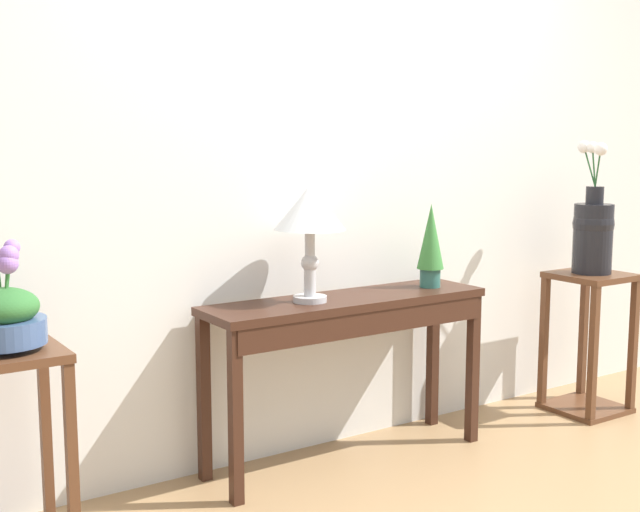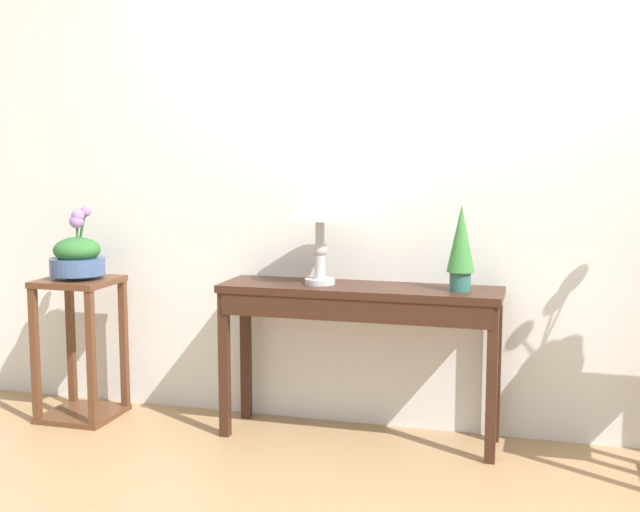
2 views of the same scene
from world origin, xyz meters
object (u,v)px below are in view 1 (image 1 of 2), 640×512
Objects in this scene: table_lamp at (310,213)px; pedestal_stand_left at (11,454)px; potted_plant_on_console at (431,242)px; flower_vase_tall_right at (593,229)px; planter_bowl_wide_left at (4,316)px; pedestal_stand_right at (588,343)px; console_table at (350,323)px.

pedestal_stand_left is (-1.23, -0.07, -0.74)m from table_lamp.
flower_vase_tall_right reaches higher than potted_plant_on_console.
potted_plant_on_console is at bearing 1.95° from planter_bowl_wide_left.
potted_plant_on_console is 0.53× the size of pedestal_stand_right.
table_lamp is at bearing 173.19° from console_table.
planter_bowl_wide_left is at bearing 178.65° from flower_vase_tall_right.
console_table is at bearing -6.81° from table_lamp.
pedestal_stand_left is at bearing 178.65° from flower_vase_tall_right.
pedestal_stand_left is at bearing 169.93° from planter_bowl_wide_left.
flower_vase_tall_right reaches higher than console_table.
pedestal_stand_right is at bearing -81.77° from flower_vase_tall_right.
console_table is 1.43m from planter_bowl_wide_left.
planter_bowl_wide_left is (-1.41, -0.05, 0.21)m from console_table.
console_table is at bearing 175.21° from pedestal_stand_right.
console_table is 1.44m from pedestal_stand_left.
console_table is 0.51m from table_lamp.
pedestal_stand_right is (1.60, -0.14, -0.73)m from table_lamp.
table_lamp reaches higher than planter_bowl_wide_left.
planter_bowl_wide_left is at bearing -10.07° from pedestal_stand_left.
console_table reaches higher than pedestal_stand_right.
pedestal_stand_left is 1.07× the size of flower_vase_tall_right.
planter_bowl_wide_left reaches higher than console_table.
pedestal_stand_right is at bearing -7.79° from potted_plant_on_console.
potted_plant_on_console is 1.06× the size of planter_bowl_wide_left.
potted_plant_on_console is 1.88m from planter_bowl_wide_left.
pedestal_stand_left is 2.83m from pedestal_stand_right.
pedestal_stand_left is (-1.87, -0.06, -0.58)m from potted_plant_on_console.
potted_plant_on_console is (0.46, 0.01, 0.32)m from console_table.
pedestal_stand_left is 1.98× the size of planter_bowl_wide_left.
pedestal_stand_right is 0.59m from flower_vase_tall_right.
pedestal_stand_right is at bearing -1.37° from pedestal_stand_left.
pedestal_stand_left is at bearing 178.63° from pedestal_stand_right.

